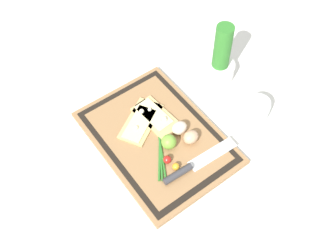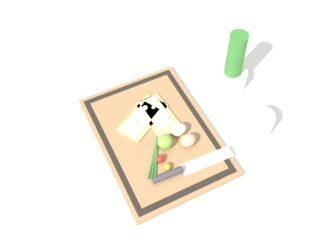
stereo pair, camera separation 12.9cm
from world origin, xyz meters
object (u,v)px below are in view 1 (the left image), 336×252
pizza_slice_far (156,117)px  pizza_slice_near (140,122)px  egg_brown (191,137)px  cherry_tomato_yellow (176,167)px  lime (169,142)px  egg_pink (179,128)px  sauce_jar (256,111)px  herb_pot (221,61)px  knife (189,168)px  cherry_tomato_red (167,160)px

pizza_slice_far → pizza_slice_near: bearing=-105.2°
egg_brown → cherry_tomato_yellow: (0.05, -0.10, -0.01)m
lime → cherry_tomato_yellow: bearing=-22.0°
egg_pink → sauce_jar: sauce_jar is taller
herb_pot → cherry_tomato_yellow: bearing=-59.0°
pizza_slice_far → cherry_tomato_yellow: same height
lime → sauce_jar: size_ratio=0.58×
pizza_slice_near → herb_pot: 0.36m
egg_brown → lime: bearing=-110.8°
egg_brown → lime: lime is taller
sauce_jar → egg_pink: bearing=-111.5°
cherry_tomato_yellow → knife: bearing=49.4°
herb_pot → sauce_jar: herb_pot is taller
egg_brown → cherry_tomato_red: size_ratio=2.04×
pizza_slice_far → herb_pot: size_ratio=0.75×
cherry_tomato_red → pizza_slice_near: bearing=174.2°
egg_pink → lime: size_ratio=1.07×
egg_brown → sauce_jar: (0.05, 0.25, -0.00)m
pizza_slice_far → egg_pink: egg_pink is taller
sauce_jar → egg_brown: bearing=-101.4°
knife → cherry_tomato_red: bearing=-148.6°
pizza_slice_near → knife: bearing=4.7°
lime → sauce_jar: bearing=76.5°
sauce_jar → herb_pot: bearing=174.0°
cherry_tomato_yellow → pizza_slice_near: bearing=177.0°
knife → lime: size_ratio=5.51×
egg_pink → cherry_tomato_yellow: egg_pink is taller
pizza_slice_near → knife: (0.24, 0.02, 0.00)m
lime → cherry_tomato_red: size_ratio=1.91×
pizza_slice_near → herb_pot: size_ratio=0.85×
pizza_slice_near → herb_pot: herb_pot is taller
knife → cherry_tomato_yellow: size_ratio=11.67×
pizza_slice_near → cherry_tomato_red: bearing=-5.8°
egg_pink → sauce_jar: 0.27m
knife → lime: 0.11m
cherry_tomato_red → cherry_tomato_yellow: size_ratio=1.11×
lime → pizza_slice_far: bearing=164.6°
lime → herb_pot: bearing=113.0°
cherry_tomato_yellow → herb_pot: size_ratio=0.10×
herb_pot → egg_brown: bearing=-57.7°
pizza_slice_far → egg_brown: size_ratio=3.39×
pizza_slice_far → cherry_tomato_yellow: (0.20, -0.06, 0.01)m
egg_pink → cherry_tomato_yellow: size_ratio=2.26×
pizza_slice_near → sauce_jar: sauce_jar is taller
egg_brown → pizza_slice_near: bearing=-150.2°
lime → herb_pot: 0.37m
lime → cherry_tomato_red: bearing=-41.8°
lime → cherry_tomato_red: lime is taller
pizza_slice_far → knife: 0.22m
lime → cherry_tomato_red: 0.06m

